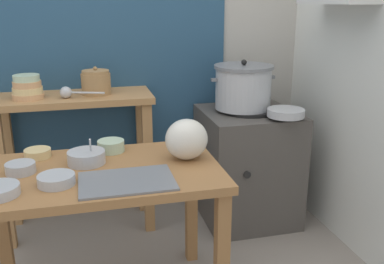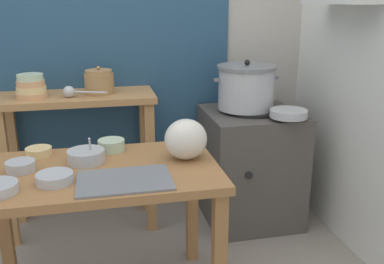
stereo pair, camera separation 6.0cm
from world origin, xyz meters
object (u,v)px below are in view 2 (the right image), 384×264
wide_pan (289,113)px  prep_bowl_0 (55,178)px  bowl_stack_enamel (31,87)px  back_shelf_table (79,129)px  serving_tray (124,180)px  steamer_pot (246,87)px  ladle (71,92)px  prep_bowl_2 (39,151)px  prep_bowl_5 (111,145)px  plastic_bag (186,139)px  prep_bowl_3 (86,156)px  clay_pot (99,82)px  prep_table (100,191)px  stove_block (250,166)px  prep_bowl_4 (20,166)px

wide_pan → prep_bowl_0: wide_pan is taller
bowl_stack_enamel → prep_bowl_0: bearing=-78.6°
back_shelf_table → serving_tray: (0.22, -0.99, 0.05)m
steamer_pot → ladle: steamer_pot is taller
steamer_pot → prep_bowl_0: (-1.14, -0.83, -0.18)m
prep_bowl_2 → prep_bowl_5: bearing=-0.4°
prep_bowl_0 → wide_pan: bearing=23.5°
plastic_bag → wide_pan: 0.83m
back_shelf_table → plastic_bag: size_ratio=4.64×
prep_bowl_3 → prep_bowl_5: 0.19m
clay_pot → wide_pan: clay_pot is taller
steamer_pot → prep_table: bearing=-143.3°
serving_tray → prep_bowl_0: prep_bowl_0 is taller
serving_tray → prep_bowl_5: prep_bowl_5 is taller
stove_block → wide_pan: (0.14, -0.24, 0.42)m
prep_table → prep_bowl_3: 0.18m
serving_tray → prep_bowl_4: bearing=153.8°
back_shelf_table → plastic_bag: (0.53, -0.78, 0.14)m
plastic_bag → prep_bowl_2: plastic_bag is taller
wide_pan → plastic_bag: bearing=-150.5°
ladle → prep_bowl_5: ladle is taller
prep_bowl_3 → wide_pan: bearing=16.5°
prep_bowl_2 → clay_pot: bearing=61.2°
back_shelf_table → bowl_stack_enamel: bowl_stack_enamel is taller
prep_table → wide_pan: 1.24m
back_shelf_table → prep_bowl_2: 0.60m
prep_table → prep_bowl_4: size_ratio=8.41×
serving_tray → prep_bowl_2: 0.57m
prep_table → prep_bowl_3: bearing=119.8°
serving_tray → prep_bowl_3: 0.31m
plastic_bag → prep_bowl_0: size_ratio=1.33×
ladle → wide_pan: bearing=-12.9°
wide_pan → prep_bowl_3: prep_bowl_3 is taller
serving_tray → plastic_bag: size_ratio=1.93×
ladle → plastic_bag: bearing=-51.5°
prep_bowl_4 → clay_pot: bearing=64.1°
prep_bowl_3 → serving_tray: bearing=-59.1°
bowl_stack_enamel → prep_bowl_4: bowl_stack_enamel is taller
bowl_stack_enamel → prep_bowl_2: size_ratio=1.44×
steamer_pot → prep_bowl_0: size_ratio=2.77×
bowl_stack_enamel → plastic_bag: 1.09m
steamer_pot → prep_bowl_5: (-0.89, -0.47, -0.17)m
back_shelf_table → ladle: (-0.03, -0.08, 0.26)m
prep_table → ladle: bearing=100.7°
prep_bowl_0 → prep_bowl_4: (-0.16, 0.17, 0.00)m
stove_block → bowl_stack_enamel: 1.48m
prep_table → steamer_pot: 1.23m
prep_bowl_0 → stove_block: bearing=34.6°
ladle → prep_bowl_0: 0.89m
plastic_bag → prep_bowl_4: size_ratio=1.58×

